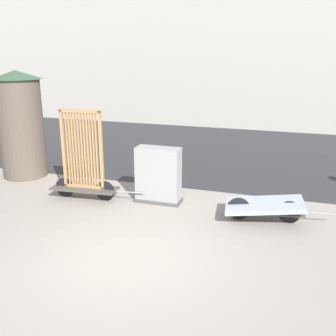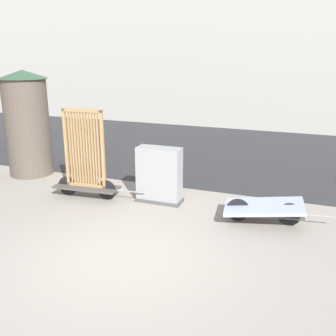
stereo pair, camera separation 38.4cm
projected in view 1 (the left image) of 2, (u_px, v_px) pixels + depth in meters
The scene contains 6 objects.
ground_plane at pixel (126, 259), 6.98m from camera, with size 60.00×60.00×0.00m, color gray.
road_strip at pixel (216, 150), 14.41m from camera, with size 56.00×8.53×0.01m.
bike_cart_with_bedframe at pixel (84, 168), 9.58m from camera, with size 2.36×0.69×2.22m.
bike_cart_with_mattress at pixel (264, 206), 8.44m from camera, with size 2.39×1.13×0.50m.
utility_cabinet at pixel (158, 177), 9.44m from camera, with size 1.12×0.48×1.36m.
advertising_column at pixel (21, 124), 11.16m from camera, with size 1.40×1.40×3.03m.
Camera 1 is at (2.61, -5.67, 3.59)m, focal length 42.00 mm.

